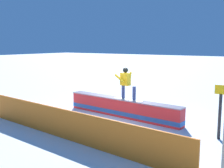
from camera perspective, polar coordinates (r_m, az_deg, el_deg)
name	(u,v)px	position (r m, az deg, el deg)	size (l,w,h in m)	color
ground_plane	(122,116)	(12.07, 2.05, -6.64)	(120.00, 120.00, 0.00)	white
grind_box	(122,108)	(11.99, 2.05, -5.00)	(5.63, 1.04, 0.78)	red
snowboarder	(126,82)	(11.65, 2.94, 0.33)	(1.44, 0.48, 1.34)	silver
safety_fence	(66,124)	(9.30, -9.42, -8.15)	(8.98, 0.06, 0.99)	orange
trail_marker	(220,110)	(9.71, 21.25, -5.05)	(0.40, 0.10, 1.79)	#262628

